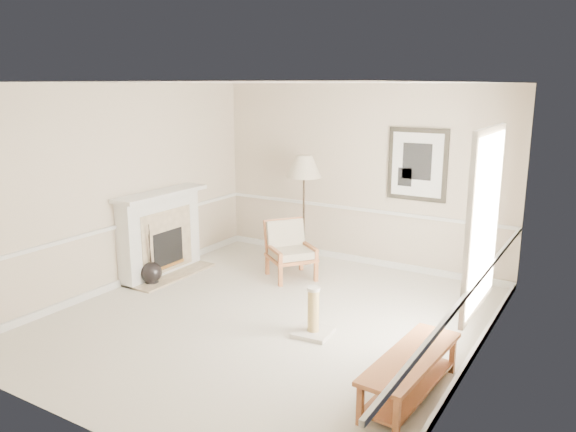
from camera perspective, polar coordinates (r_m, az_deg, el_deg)
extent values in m
plane|color=silver|center=(7.20, -2.15, -10.37)|extent=(5.50, 5.50, 0.00)
cube|color=beige|center=(9.13, 7.33, 4.10)|extent=(5.00, 0.04, 2.90)
cube|color=beige|center=(4.79, -20.79, -5.05)|extent=(5.00, 0.04, 2.90)
cube|color=beige|center=(8.37, -16.69, 2.82)|extent=(0.04, 5.50, 2.90)
cube|color=beige|center=(5.80, 18.85, -1.79)|extent=(0.04, 5.50, 2.90)
cube|color=white|center=(6.60, -2.37, 13.38)|extent=(5.00, 5.50, 0.04)
cube|color=white|center=(9.44, 7.03, -4.34)|extent=(4.95, 0.04, 0.10)
cube|color=white|center=(9.22, 7.18, 0.70)|extent=(4.95, 0.04, 0.05)
cube|color=white|center=(6.17, 19.34, -0.46)|extent=(0.03, 1.20, 1.80)
cube|color=white|center=(6.18, 19.25, -0.45)|extent=(0.05, 1.34, 1.94)
cube|color=black|center=(8.73, 13.02, 5.11)|extent=(0.92, 0.04, 1.10)
cube|color=white|center=(8.71, 12.97, 5.09)|extent=(0.78, 0.01, 0.96)
cube|color=black|center=(8.70, 12.97, 5.41)|extent=(0.45, 0.01, 0.55)
cube|color=white|center=(8.85, -12.87, -1.88)|extent=(0.28, 1.50, 1.25)
cube|color=white|center=(8.68, -12.85, 2.25)|extent=(0.46, 1.64, 0.06)
cube|color=#C6B28E|center=(8.78, -12.16, -2.49)|extent=(0.02, 1.05, 0.95)
cube|color=black|center=(8.81, -12.07, -3.31)|extent=(0.02, 0.62, 0.58)
cube|color=#BF863F|center=(8.88, -11.97, -4.93)|extent=(0.01, 0.66, 0.05)
cube|color=#C6B28E|center=(8.92, -11.92, -5.81)|extent=(0.60, 1.50, 0.03)
sphere|color=black|center=(8.55, -13.71, -5.60)|extent=(0.31, 0.31, 0.31)
cylinder|color=black|center=(8.59, -13.67, -6.45)|extent=(0.20, 0.20, 0.09)
cylinder|color=black|center=(8.43, -13.87, -2.96)|extent=(0.11, 0.09, 0.49)
cylinder|color=black|center=(8.44, -13.85, -3.22)|extent=(0.14, 0.11, 0.40)
cylinder|color=black|center=(8.41, -13.88, -2.71)|extent=(0.07, 0.05, 0.58)
cube|color=#9A5F31|center=(8.22, -0.79, -5.99)|extent=(0.08, 0.08, 0.35)
cube|color=#9A5F31|center=(8.73, -2.13, -4.84)|extent=(0.08, 0.08, 0.35)
cube|color=#9A5F31|center=(8.43, 2.86, -5.51)|extent=(0.08, 0.08, 0.35)
cube|color=#9A5F31|center=(8.93, 1.34, -4.42)|extent=(0.08, 0.08, 0.35)
cube|color=#9A5F31|center=(8.53, 0.32, -4.24)|extent=(0.90, 0.90, 0.05)
cube|color=#9A5F31|center=(8.71, -0.40, -1.90)|extent=(0.51, 0.61, 0.51)
cube|color=#9A5F31|center=(8.38, -1.49, -3.43)|extent=(0.55, 0.43, 0.05)
cube|color=#9A5F31|center=(8.59, 2.10, -3.03)|extent=(0.55, 0.43, 0.05)
cube|color=white|center=(8.50, 0.33, -3.70)|extent=(0.83, 0.83, 0.11)
cube|color=white|center=(8.66, -0.27, -1.87)|extent=(0.50, 0.58, 0.45)
cylinder|color=black|center=(9.34, 1.58, -4.64)|extent=(0.29, 0.29, 0.03)
cylinder|color=black|center=(9.13, 1.61, 0.23)|extent=(0.04, 0.04, 1.61)
cone|color=beige|center=(8.99, 1.65, 5.08)|extent=(0.74, 0.74, 0.35)
cube|color=#9A5F31|center=(5.51, 12.42, -13.84)|extent=(0.54, 1.51, 0.04)
cube|color=#9A5F31|center=(5.65, 12.27, -16.53)|extent=(0.47, 1.40, 0.03)
cube|color=#9A5F31|center=(5.13, 7.34, -18.50)|extent=(0.06, 0.06, 0.38)
cube|color=#9A5F31|center=(5.01, 10.98, -19.51)|extent=(0.06, 0.06, 0.38)
cube|color=#9A5F31|center=(6.23, 13.35, -12.76)|extent=(0.06, 0.06, 0.38)
cube|color=#9A5F31|center=(6.13, 16.37, -13.40)|extent=(0.06, 0.06, 0.38)
cube|color=beige|center=(6.77, 2.56, -11.75)|extent=(0.45, 0.45, 0.05)
cylinder|color=#D3B86C|center=(6.65, 2.59, -9.59)|extent=(0.14, 0.14, 0.50)
cylinder|color=beige|center=(6.55, 2.61, -7.40)|extent=(0.16, 0.16, 0.04)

